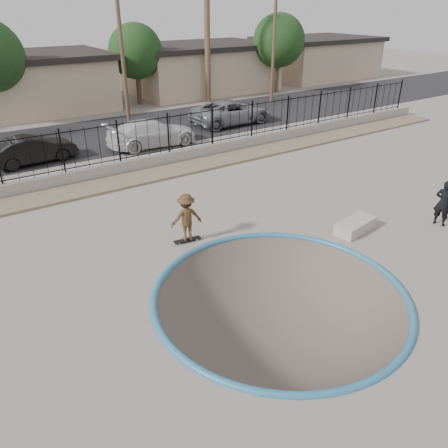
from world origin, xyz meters
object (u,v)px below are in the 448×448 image
Objects in this scene: videographer at (444,203)px; concrete_ledge at (355,226)px; skater at (186,220)px; skateboard at (187,240)px; car_c at (152,133)px; car_d at (231,112)px; car_b at (33,150)px.

concrete_ledge is at bearing 52.13° from videographer.
skater reaches higher than skateboard.
concrete_ledge is at bearing -18.75° from skateboard.
skater is at bearing 50.81° from videographer.
videographer is at bearing -24.31° from concrete_ledge.
skater is at bearing 162.39° from car_c.
skateboard is 0.17× the size of car_d.
skater is 5.86m from concrete_ledge.
car_d is at bearing -20.34° from videographer.
car_b is (-7.58, 13.62, 0.50)m from concrete_ledge.
concrete_ledge is at bearing 164.64° from skater.
videographer is at bearing -150.53° from car_b.
concrete_ledge is 15.37m from car_d.
videographer reaches higher than car_b.
videographer is 0.42× the size of car_b.
videographer is 0.34× the size of car_c.
car_d is at bearing -118.89° from skater.
car_c is (6.05, -0.63, 0.05)m from car_b.
skater is 11.28m from car_b.
videographer is 0.31× the size of car_d.
videographer reaches higher than car_c.
car_b is at bearing 119.10° from concrete_ledge.
videographer reaches higher than car_d.
skateboard is 0.23× the size of car_b.
skater reaches higher than car_b.
skater is 1.00× the size of concrete_ledge.
skater reaches higher than concrete_ledge.
skateboard is at bearing 153.65° from concrete_ledge.
car_b is 0.82× the size of car_c.
concrete_ledge is 15.60m from car_b.
car_c reaches higher than concrete_ledge.
car_d reaches higher than skateboard.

